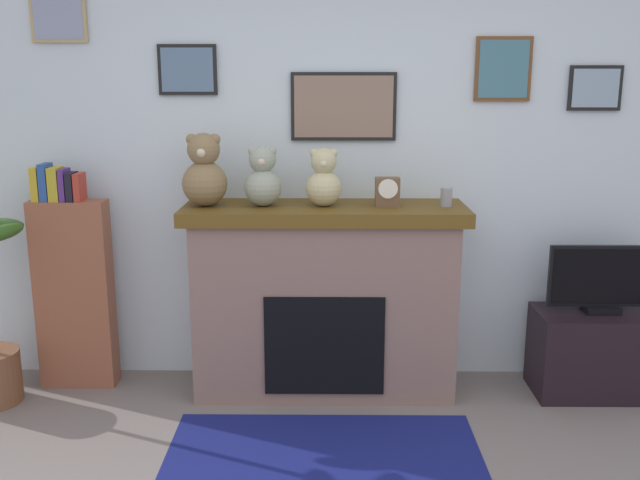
{
  "coord_description": "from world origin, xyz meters",
  "views": [
    {
      "loc": [
        -0.11,
        -2.34,
        1.87
      ],
      "look_at": [
        -0.15,
        1.69,
        0.94
      ],
      "focal_mm": 39.53,
      "sensor_mm": 36.0,
      "label": 1
    }
  ],
  "objects_px": {
    "fireplace": "(325,298)",
    "candle_jar": "(446,197)",
    "mantel_clock": "(387,192)",
    "tv_stand": "(597,353)",
    "teddy_bear_grey": "(263,179)",
    "teddy_bear_brown": "(204,173)",
    "bookshelf": "(73,287)",
    "television": "(604,280)",
    "teddy_bear_cream": "(324,180)"
  },
  "relations": [
    {
      "from": "fireplace",
      "to": "candle_jar",
      "type": "relative_size",
      "value": 15.41
    },
    {
      "from": "mantel_clock",
      "to": "teddy_bear_brown",
      "type": "height_order",
      "value": "teddy_bear_brown"
    },
    {
      "from": "tv_stand",
      "to": "bookshelf",
      "type": "bearing_deg",
      "value": 178.19
    },
    {
      "from": "teddy_bear_brown",
      "to": "teddy_bear_grey",
      "type": "relative_size",
      "value": 1.2
    },
    {
      "from": "bookshelf",
      "to": "tv_stand",
      "type": "bearing_deg",
      "value": -1.81
    },
    {
      "from": "teddy_bear_cream",
      "to": "teddy_bear_brown",
      "type": "bearing_deg",
      "value": -179.99
    },
    {
      "from": "fireplace",
      "to": "teddy_bear_brown",
      "type": "xyz_separation_m",
      "value": [
        -0.69,
        -0.02,
        0.75
      ]
    },
    {
      "from": "tv_stand",
      "to": "teddy_bear_brown",
      "type": "xyz_separation_m",
      "value": [
        -2.33,
        0.03,
        1.08
      ]
    },
    {
      "from": "teddy_bear_cream",
      "to": "candle_jar",
      "type": "bearing_deg",
      "value": 0.03
    },
    {
      "from": "tv_stand",
      "to": "teddy_bear_cream",
      "type": "bearing_deg",
      "value": 178.92
    },
    {
      "from": "tv_stand",
      "to": "television",
      "type": "distance_m",
      "value": 0.45
    },
    {
      "from": "television",
      "to": "bookshelf",
      "type": "bearing_deg",
      "value": 178.16
    },
    {
      "from": "tv_stand",
      "to": "candle_jar",
      "type": "distance_m",
      "value": 1.33
    },
    {
      "from": "teddy_bear_brown",
      "to": "teddy_bear_grey",
      "type": "distance_m",
      "value": 0.34
    },
    {
      "from": "bookshelf",
      "to": "mantel_clock",
      "type": "bearing_deg",
      "value": -2.13
    },
    {
      "from": "fireplace",
      "to": "tv_stand",
      "type": "height_order",
      "value": "fireplace"
    },
    {
      "from": "teddy_bear_brown",
      "to": "teddy_bear_cream",
      "type": "relative_size",
      "value": 1.26
    },
    {
      "from": "tv_stand",
      "to": "candle_jar",
      "type": "bearing_deg",
      "value": 178.08
    },
    {
      "from": "bookshelf",
      "to": "teddy_bear_brown",
      "type": "xyz_separation_m",
      "value": [
        0.83,
        -0.07,
        0.7
      ]
    },
    {
      "from": "teddy_bear_cream",
      "to": "teddy_bear_grey",
      "type": "bearing_deg",
      "value": -180.0
    },
    {
      "from": "fireplace",
      "to": "teddy_bear_grey",
      "type": "bearing_deg",
      "value": -177.08
    },
    {
      "from": "fireplace",
      "to": "television",
      "type": "xyz_separation_m",
      "value": [
        1.64,
        -0.05,
        0.13
      ]
    },
    {
      "from": "mantel_clock",
      "to": "teddy_bear_brown",
      "type": "bearing_deg",
      "value": 179.94
    },
    {
      "from": "fireplace",
      "to": "teddy_bear_cream",
      "type": "distance_m",
      "value": 0.72
    },
    {
      "from": "candle_jar",
      "to": "mantel_clock",
      "type": "height_order",
      "value": "mantel_clock"
    },
    {
      "from": "bookshelf",
      "to": "teddy_bear_cream",
      "type": "relative_size",
      "value": 4.12
    },
    {
      "from": "teddy_bear_grey",
      "to": "tv_stand",
      "type": "bearing_deg",
      "value": -0.89
    },
    {
      "from": "teddy_bear_brown",
      "to": "teddy_bear_cream",
      "type": "height_order",
      "value": "teddy_bear_brown"
    },
    {
      "from": "tv_stand",
      "to": "teddy_bear_brown",
      "type": "height_order",
      "value": "teddy_bear_brown"
    },
    {
      "from": "teddy_bear_brown",
      "to": "candle_jar",
      "type": "bearing_deg",
      "value": 0.02
    },
    {
      "from": "mantel_clock",
      "to": "tv_stand",
      "type": "bearing_deg",
      "value": -1.33
    },
    {
      "from": "bookshelf",
      "to": "television",
      "type": "height_order",
      "value": "bookshelf"
    },
    {
      "from": "fireplace",
      "to": "bookshelf",
      "type": "height_order",
      "value": "bookshelf"
    },
    {
      "from": "mantel_clock",
      "to": "bookshelf",
      "type": "bearing_deg",
      "value": 177.87
    },
    {
      "from": "television",
      "to": "teddy_bear_brown",
      "type": "distance_m",
      "value": 2.41
    },
    {
      "from": "tv_stand",
      "to": "teddy_bear_cream",
      "type": "relative_size",
      "value": 2.22
    },
    {
      "from": "television",
      "to": "teddy_bear_grey",
      "type": "bearing_deg",
      "value": 179.07
    },
    {
      "from": "television",
      "to": "candle_jar",
      "type": "distance_m",
      "value": 1.05
    },
    {
      "from": "teddy_bear_brown",
      "to": "teddy_bear_grey",
      "type": "xyz_separation_m",
      "value": [
        0.33,
        0.0,
        -0.03
      ]
    },
    {
      "from": "fireplace",
      "to": "mantel_clock",
      "type": "bearing_deg",
      "value": -3.07
    },
    {
      "from": "mantel_clock",
      "to": "teddy_bear_cream",
      "type": "height_order",
      "value": "teddy_bear_cream"
    },
    {
      "from": "tv_stand",
      "to": "television",
      "type": "relative_size",
      "value": 1.15
    },
    {
      "from": "teddy_bear_brown",
      "to": "fireplace",
      "type": "bearing_deg",
      "value": 1.51
    },
    {
      "from": "fireplace",
      "to": "mantel_clock",
      "type": "distance_m",
      "value": 0.74
    },
    {
      "from": "mantel_clock",
      "to": "teddy_bear_grey",
      "type": "relative_size",
      "value": 0.47
    },
    {
      "from": "tv_stand",
      "to": "mantel_clock",
      "type": "height_order",
      "value": "mantel_clock"
    },
    {
      "from": "mantel_clock",
      "to": "fireplace",
      "type": "bearing_deg",
      "value": 176.93
    },
    {
      "from": "candle_jar",
      "to": "teddy_bear_brown",
      "type": "bearing_deg",
      "value": -179.98
    },
    {
      "from": "fireplace",
      "to": "teddy_bear_grey",
      "type": "relative_size",
      "value": 4.71
    },
    {
      "from": "fireplace",
      "to": "candle_jar",
      "type": "bearing_deg",
      "value": -1.45
    }
  ]
}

